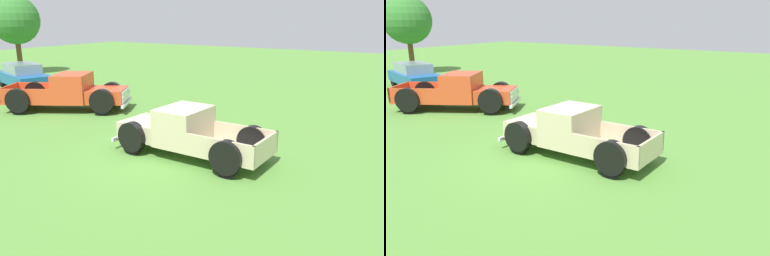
{
  "view_description": "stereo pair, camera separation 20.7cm",
  "coord_description": "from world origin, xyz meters",
  "views": [
    {
      "loc": [
        -9.02,
        -6.66,
        4.07
      ],
      "look_at": [
        0.14,
        -0.89,
        0.9
      ],
      "focal_mm": 35.74,
      "sensor_mm": 36.0,
      "label": 1
    },
    {
      "loc": [
        -8.91,
        -6.84,
        4.07
      ],
      "look_at": [
        0.14,
        -0.89,
        0.9
      ],
      "focal_mm": 35.74,
      "sensor_mm": 36.0,
      "label": 2
    }
  ],
  "objects": [
    {
      "name": "ground_plane",
      "position": [
        0.0,
        0.0,
        0.0
      ],
      "size": [
        80.0,
        80.0,
        0.0
      ],
      "primitive_type": "plane",
      "color": "#548C38"
    },
    {
      "name": "pickup_truck_foreground",
      "position": [
        0.15,
        -0.54,
        0.71
      ],
      "size": [
        1.97,
        4.87,
        1.48
      ],
      "color": "#C6B793",
      "rests_on": "ground_plane"
    },
    {
      "name": "pickup_truck_behind_left",
      "position": [
        2.41,
        6.72,
        0.79
      ],
      "size": [
        4.34,
        5.62,
        1.65
      ],
      "color": "#D14723",
      "rests_on": "ground_plane"
    },
    {
      "name": "sedan_distant_a",
      "position": [
        4.48,
        13.44,
        0.77
      ],
      "size": [
        2.94,
        4.7,
        1.46
      ],
      "color": "#195699",
      "rests_on": "ground_plane"
    },
    {
      "name": "oak_tree_west",
      "position": [
        8.16,
        19.06,
        3.82
      ],
      "size": [
        3.42,
        3.42,
        5.55
      ],
      "color": "brown",
      "rests_on": "ground_plane"
    }
  ]
}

